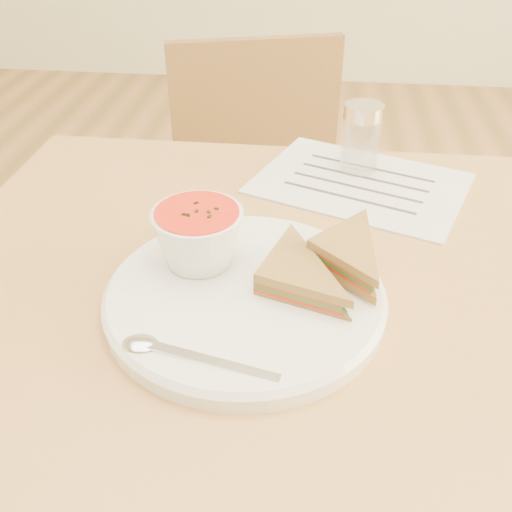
% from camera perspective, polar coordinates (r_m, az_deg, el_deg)
% --- Properties ---
extents(dining_table, '(1.00, 0.70, 0.75)m').
position_cam_1_polar(dining_table, '(0.95, 6.42, -20.05)').
color(dining_table, '#9A562F').
rests_on(dining_table, floor).
extents(chair_far, '(0.47, 0.47, 0.84)m').
position_cam_1_polar(chair_far, '(1.28, 1.22, 0.39)').
color(chair_far, brown).
rests_on(chair_far, floor).
extents(plate, '(0.35, 0.35, 0.02)m').
position_cam_1_polar(plate, '(0.63, -1.12, -4.12)').
color(plate, white).
rests_on(plate, dining_table).
extents(soup_bowl, '(0.11, 0.11, 0.07)m').
position_cam_1_polar(soup_bowl, '(0.64, -5.75, 1.64)').
color(soup_bowl, white).
rests_on(soup_bowl, plate).
extents(sandwich_half_a, '(0.14, 0.14, 0.03)m').
position_cam_1_polar(sandwich_half_a, '(0.60, -0.27, -3.10)').
color(sandwich_half_a, olive).
rests_on(sandwich_half_a, plate).
extents(sandwich_half_b, '(0.14, 0.14, 0.03)m').
position_cam_1_polar(sandwich_half_b, '(0.64, 5.03, 0.47)').
color(sandwich_half_b, olive).
rests_on(sandwich_half_b, plate).
extents(spoon, '(0.19, 0.07, 0.01)m').
position_cam_1_polar(spoon, '(0.54, -6.37, -10.03)').
color(spoon, silver).
rests_on(spoon, plate).
extents(paper_menu, '(0.36, 0.31, 0.00)m').
position_cam_1_polar(paper_menu, '(0.88, 10.33, 7.19)').
color(paper_menu, white).
rests_on(paper_menu, dining_table).
extents(condiment_shaker, '(0.07, 0.07, 0.11)m').
position_cam_1_polar(condiment_shaker, '(0.89, 10.43, 11.44)').
color(condiment_shaker, silver).
rests_on(condiment_shaker, dining_table).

